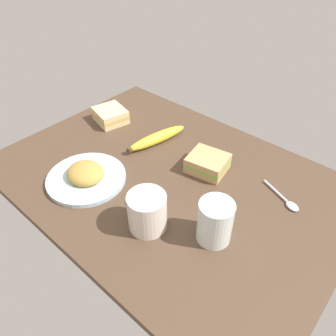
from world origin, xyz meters
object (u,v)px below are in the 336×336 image
coffee_mug_black (147,211)px  spoon (286,200)px  glass_of_milk (215,224)px  banana (157,138)px  plate_of_food (86,176)px  sandwich_side (208,163)px  sandwich_main (110,115)px

coffee_mug_black → spoon: coffee_mug_black is taller
glass_of_milk → banana: glass_of_milk is taller
coffee_mug_black → glass_of_milk: glass_of_milk is taller
banana → coffee_mug_black: bearing=-51.0°
glass_of_milk → spoon: bearing=71.1°
plate_of_food → sandwich_side: size_ratio=1.80×
plate_of_food → banana: (2.42, 24.68, 0.30)cm
plate_of_food → sandwich_side: plate_of_food is taller
glass_of_milk → plate_of_food: bearing=-169.4°
glass_of_milk → banana: 37.88cm
plate_of_food → sandwich_main: plate_of_food is taller
plate_of_food → glass_of_milk: size_ratio=2.05×
coffee_mug_black → spoon: (19.92, 27.53, -4.26)cm
sandwich_main → coffee_mug_black: bearing=-30.7°
sandwich_main → sandwich_side: bearing=1.2°
sandwich_side → glass_of_milk: 22.92cm
coffee_mug_black → sandwich_main: (-40.18, 23.89, -2.44)cm
glass_of_milk → spoon: 22.03cm
coffee_mug_black → glass_of_milk: size_ratio=1.07×
sandwich_side → coffee_mug_black: bearing=-86.3°
glass_of_milk → banana: bearing=151.5°
banana → spoon: (40.23, 2.49, -1.30)cm
glass_of_milk → sandwich_side: bearing=129.4°
plate_of_food → spoon: bearing=32.5°
coffee_mug_black → spoon: size_ratio=0.91×
plate_of_food → coffee_mug_black: 22.97cm
sandwich_main → sandwich_side: size_ratio=1.04×
coffee_mug_black → plate_of_food: bearing=179.1°
coffee_mug_black → sandwich_main: 46.81cm
banana → plate_of_food: bearing=-95.6°
sandwich_main → banana: (19.86, 1.16, -0.51)cm
sandwich_side → glass_of_milk: (14.47, -17.65, 2.17)cm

